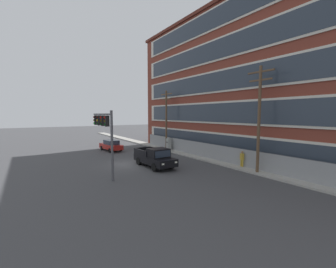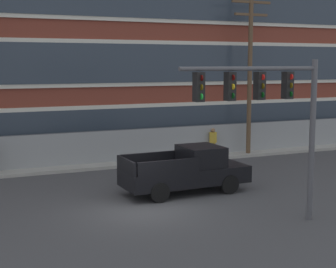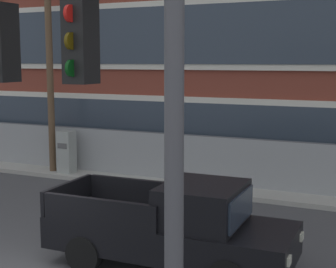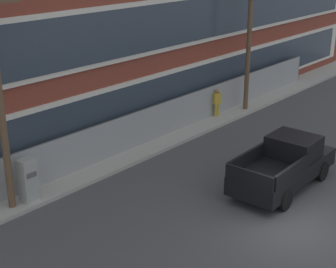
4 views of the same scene
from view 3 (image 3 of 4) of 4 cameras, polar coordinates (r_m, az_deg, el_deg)
The scene contains 6 objects.
sidewalk_building_side at distance 18.54m, azimuth 1.84°, elevation -5.65°, with size 80.00×1.81×0.16m, color #9E9B93.
chain_link_fence at distance 17.74m, azimuth 10.70°, elevation -3.52°, with size 29.20×0.06×1.87m.
traffic_signal_mast at distance 6.07m, azimuth -14.93°, elevation 4.41°, with size 5.14×0.43×5.55m.
pickup_truck_black at distance 11.28m, azimuth 0.76°, elevation -10.30°, with size 5.44×2.21×1.95m.
utility_pole_near_corner at distance 20.56m, azimuth -13.02°, elevation 8.78°, with size 2.69×0.26×8.60m.
electrical_cabinet at distance 20.40m, azimuth -11.19°, elevation -2.18°, with size 0.59×0.54×1.79m.
Camera 3 is at (7.02, -8.15, 4.51)m, focal length 55.00 mm.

